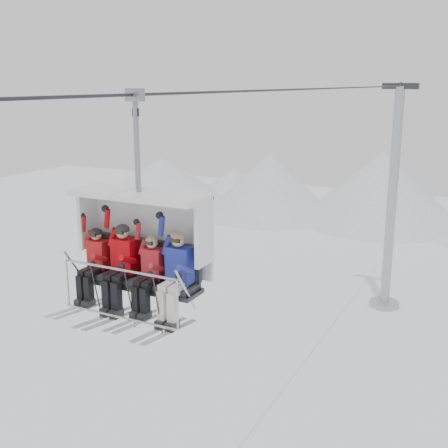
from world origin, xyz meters
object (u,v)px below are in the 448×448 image
at_px(chairlift_carrier, 144,237).
at_px(skier_far_right, 177,273).
at_px(skier_far_left, 95,262).
at_px(skier_center_left, 122,263).
at_px(lift_tower_right, 391,216).
at_px(skier_center_right, 150,272).

xyz_separation_m(chairlift_carrier, skier_far_right, (0.88, -0.30, -0.48)).
distance_m(skier_far_left, skier_center_left, 0.63).
distance_m(skier_center_left, skier_far_right, 1.20).
height_order(chairlift_carrier, skier_center_left, chairlift_carrier).
distance_m(lift_tower_right, chairlift_carrier, 25.74).
relative_size(skier_far_left, skier_center_left, 0.96).
xyz_separation_m(lift_tower_right, skier_center_right, (0.32, -25.58, 4.41)).
bearing_deg(chairlift_carrier, skier_far_right, -19.10).
distance_m(skier_center_left, skier_center_right, 0.65).
bearing_deg(skier_far_left, skier_center_right, 0.06).
bearing_deg(skier_center_right, skier_center_left, 178.47).
height_order(skier_center_left, skier_far_right, same).
height_order(lift_tower_right, skier_far_left, lift_tower_right).
bearing_deg(skier_center_left, lift_tower_right, 89.28).
distance_m(lift_tower_right, skier_center_right, 25.96).
bearing_deg(skier_center_right, chairlift_carrier, 134.98).
xyz_separation_m(skier_far_left, skier_center_right, (1.27, 0.00, 0.00)).
height_order(lift_tower_right, skier_far_right, lift_tower_right).
relative_size(skier_center_left, skier_center_right, 1.04).
relative_size(skier_center_left, skier_far_right, 1.00).
bearing_deg(skier_far_right, chairlift_carrier, 160.90).
distance_m(chairlift_carrier, skier_center_right, 0.71).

